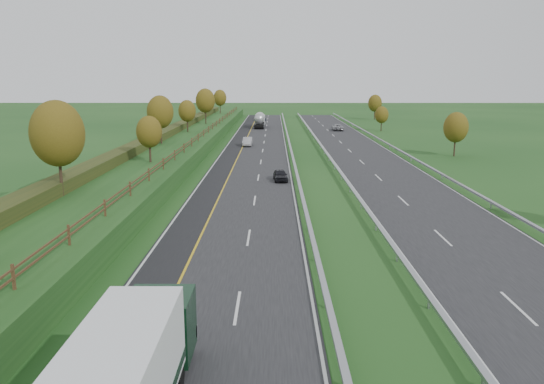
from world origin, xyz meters
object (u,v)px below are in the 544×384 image
(car_small_far, at_px, (261,118))
(car_oncoming, at_px, (337,127))
(car_silver_mid, at_px, (248,142))
(road_tanker, at_px, (260,120))
(car_dark_near, at_px, (280,175))

(car_small_far, relative_size, car_oncoming, 1.08)
(car_silver_mid, distance_m, car_oncoming, 34.36)
(road_tanker, height_order, car_oncoming, road_tanker)
(car_oncoming, bearing_deg, car_small_far, -56.82)
(car_small_far, bearing_deg, car_dark_near, -94.42)
(road_tanker, bearing_deg, car_dark_near, -86.52)
(car_dark_near, distance_m, car_oncoming, 62.57)
(car_silver_mid, xyz_separation_m, car_small_far, (0.90, 57.83, 0.06))
(car_dark_near, bearing_deg, car_silver_mid, 95.44)
(car_dark_near, bearing_deg, car_oncoming, 73.62)
(car_dark_near, height_order, car_silver_mid, car_silver_mid)
(car_dark_near, distance_m, car_silver_mid, 32.79)
(car_silver_mid, xyz_separation_m, car_oncoming, (18.87, 28.72, -0.03))
(car_silver_mid, distance_m, car_small_far, 57.83)
(car_silver_mid, bearing_deg, car_oncoming, 57.98)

